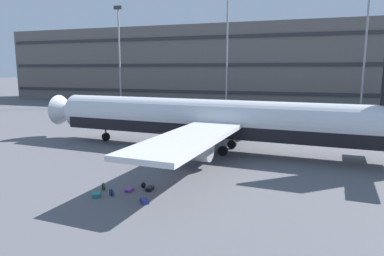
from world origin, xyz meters
name	(u,v)px	position (x,y,z in m)	size (l,w,h in m)	color
ground_plane	(273,154)	(0.00, 0.00, 0.00)	(600.00, 600.00, 0.00)	#5B5B60
terminal_structure	(297,65)	(0.00, 50.43, 8.99)	(145.31, 16.01, 17.97)	#605B56
airliner	(219,120)	(-5.29, -0.26, 3.05)	(40.11, 32.46, 10.62)	silver
light_mast_far_left	(119,49)	(-36.46, 34.98, 12.35)	(1.80, 0.50, 21.33)	gray
light_mast_left	(227,42)	(-12.64, 34.98, 13.29)	(1.80, 0.50, 23.17)	gray
light_mast_center_left	(366,35)	(11.80, 34.98, 13.85)	(1.80, 0.50, 24.24)	gray
suitcase_orange	(97,195)	(-9.52, -14.83, 0.11)	(0.73, 0.81, 0.23)	#147266
suitcase_upright	(145,201)	(-6.16, -14.85, 0.12)	(0.73, 0.75, 0.24)	navy
suitcase_scuffed	(150,189)	(-6.83, -12.73, 0.12)	(0.45, 0.76, 0.24)	black
suitcase_silver	(129,190)	(-8.02, -13.36, 0.10)	(0.40, 0.67, 0.21)	#72388C
backpack_navy	(112,192)	(-8.67, -14.42, 0.22)	(0.41, 0.35, 0.51)	navy
backpack_small	(104,187)	(-9.77, -13.63, 0.24)	(0.39, 0.40, 0.54)	#264C26
backpack_teal	(143,185)	(-7.44, -12.43, 0.19)	(0.37, 0.35, 0.45)	black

